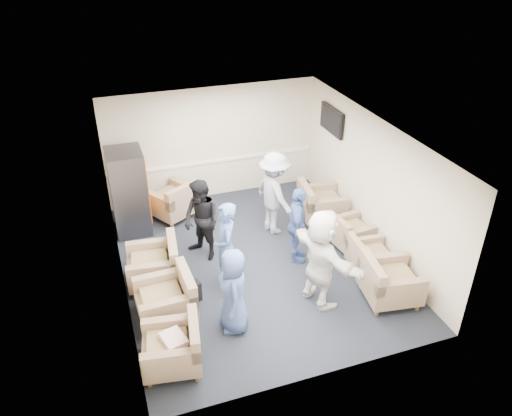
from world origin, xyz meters
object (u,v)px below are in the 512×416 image
object	(u,v)px
armchair_right_midnear	(369,258)
vending_machine	(129,192)
armchair_corner	(174,202)
person_front_left	(233,291)
armchair_right_midfar	(349,233)
person_mid_right	(297,225)
armchair_left_far	(157,265)
armchair_right_far	(319,204)
armchair_left_near	(175,348)
armchair_right_near	(387,282)
person_back_right	(275,194)
armchair_left_mid	(169,300)
person_front_right	(321,258)
person_back_left	(202,220)

from	to	relation	value
armchair_right_midnear	vending_machine	size ratio (longest dim) A/B	0.44
armchair_corner	person_front_left	xyz separation A→B (m)	(0.24, -3.87, 0.39)
armchair_right_midfar	vending_machine	world-z (taller)	vending_machine
armchair_right_midnear	person_mid_right	world-z (taller)	person_mid_right
armchair_left_far	person_front_left	distance (m)	1.94
armchair_right_midfar	armchair_corner	world-z (taller)	armchair_corner
armchair_right_far	person_mid_right	bearing A→B (deg)	146.71
armchair_left_near	armchair_right_far	world-z (taller)	armchair_right_far
armchair_right_far	person_mid_right	xyz separation A→B (m)	(-1.09, -1.28, 0.42)
armchair_right_near	armchair_left_near	bearing A→B (deg)	102.98
person_front_left	person_mid_right	distance (m)	2.24
armchair_right_near	armchair_right_midnear	distance (m)	0.85
armchair_left_near	vending_machine	size ratio (longest dim) A/B	0.53
armchair_corner	person_back_right	size ratio (longest dim) A/B	0.70
armchair_left_far	person_mid_right	size ratio (longest dim) A/B	0.64
armchair_corner	armchair_right_near	bearing A→B (deg)	95.84
armchair_left_mid	armchair_right_near	world-z (taller)	armchair_left_mid
armchair_corner	vending_machine	size ratio (longest dim) A/B	0.69
person_mid_right	person_front_right	bearing A→B (deg)	-162.77
armchair_right_near	armchair_right_midfar	world-z (taller)	armchair_right_near
armchair_left_near	person_back_left	distance (m)	2.90
armchair_right_far	person_back_left	bearing A→B (deg)	108.56
armchair_right_near	person_mid_right	bearing A→B (deg)	40.82
armchair_left_far	person_back_left	xyz separation A→B (m)	(1.01, 0.53, 0.47)
person_front_left	armchair_left_mid	bearing A→B (deg)	-111.87
armchair_right_midnear	armchair_corner	size ratio (longest dim) A/B	0.64
armchair_right_near	armchair_right_far	xyz separation A→B (m)	(0.05, 2.91, 0.00)
armchair_right_near	armchair_right_far	size ratio (longest dim) A/B	1.01
armchair_left_mid	person_front_right	distance (m)	2.66
armchair_left_mid	person_mid_right	xyz separation A→B (m)	(2.68, 0.86, 0.42)
armchair_right_midnear	person_back_left	size ratio (longest dim) A/B	0.49
armchair_right_far	person_front_right	distance (m)	2.88
armchair_right_far	person_front_left	size ratio (longest dim) A/B	0.68
armchair_left_mid	person_front_left	bearing A→B (deg)	56.69
armchair_left_near	armchair_left_far	xyz separation A→B (m)	(0.07, 2.12, 0.03)
person_front_left	person_back_left	world-z (taller)	person_back_left
vending_machine	person_back_left	size ratio (longest dim) A/B	1.10
armchair_right_far	person_back_right	world-z (taller)	person_back_right
vending_machine	person_front_right	size ratio (longest dim) A/B	1.01
vending_machine	person_front_right	world-z (taller)	vending_machine
person_back_left	person_front_right	xyz separation A→B (m)	(1.60, -1.99, 0.08)
person_back_left	person_mid_right	distance (m)	1.85
armchair_corner	person_front_right	distance (m)	4.18
vending_machine	person_mid_right	bearing A→B (deg)	-37.01
armchair_right_far	armchair_right_near	bearing A→B (deg)	-173.88
person_back_right	person_front_right	world-z (taller)	person_front_right
armchair_right_midnear	armchair_right_far	xyz separation A→B (m)	(-0.07, 2.08, 0.07)
armchair_right_midnear	person_back_left	bearing A→B (deg)	67.14
armchair_left_near	armchair_right_far	bearing A→B (deg)	138.82
armchair_left_mid	armchair_right_far	xyz separation A→B (m)	(3.77, 2.13, 0.00)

